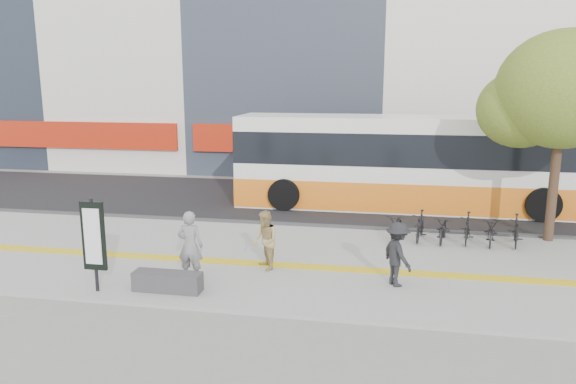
% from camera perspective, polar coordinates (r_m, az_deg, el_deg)
% --- Properties ---
extents(ground, '(120.00, 120.00, 0.00)m').
position_cam_1_polar(ground, '(13.28, -0.03, -9.63)').
color(ground, slate).
rests_on(ground, ground).
extents(sidewalk, '(40.00, 7.00, 0.08)m').
position_cam_1_polar(sidewalk, '(14.65, 1.06, -7.38)').
color(sidewalk, gray).
rests_on(sidewalk, ground).
extents(tactile_strip, '(40.00, 0.45, 0.01)m').
position_cam_1_polar(tactile_strip, '(14.17, 0.72, -7.86)').
color(tactile_strip, yellow).
rests_on(tactile_strip, sidewalk).
extents(street, '(40.00, 8.00, 0.06)m').
position_cam_1_polar(street, '(21.81, 4.31, -1.01)').
color(street, black).
rests_on(street, ground).
extents(curb, '(40.00, 0.25, 0.14)m').
position_cam_1_polar(curb, '(17.95, 2.90, -3.67)').
color(curb, '#323234').
rests_on(curb, ground).
extents(bench, '(1.60, 0.45, 0.45)m').
position_cam_1_polar(bench, '(12.82, -12.70, -9.28)').
color(bench, '#323234').
rests_on(bench, sidewalk).
extents(signboard, '(0.55, 0.10, 2.20)m').
position_cam_1_polar(signboard, '(12.93, -20.01, -4.56)').
color(signboard, black).
rests_on(signboard, sidewalk).
extents(street_tree, '(4.40, 3.80, 6.31)m').
position_cam_1_polar(street_tree, '(17.67, 27.07, 9.43)').
color(street_tree, '#382519').
rests_on(street_tree, sidewalk).
extents(bus, '(13.04, 3.09, 3.47)m').
position_cam_1_polar(bus, '(20.91, 12.67, 2.81)').
color(bus, white).
rests_on(bus, street).
extents(bicycle_row, '(4.18, 1.61, 0.90)m').
position_cam_1_polar(bicycle_row, '(16.86, 17.30, -3.70)').
color(bicycle_row, black).
rests_on(bicycle_row, sidewalk).
extents(seated_woman, '(0.63, 0.42, 1.73)m').
position_cam_1_polar(seated_woman, '(13.17, -10.37, -5.66)').
color(seated_woman, black).
rests_on(seated_woman, sidewalk).
extents(pedestrian_tan, '(0.88, 0.94, 1.53)m').
position_cam_1_polar(pedestrian_tan, '(13.73, -2.45, -5.18)').
color(pedestrian_tan, tan).
rests_on(pedestrian_tan, sidewalk).
extents(pedestrian_dark, '(1.01, 1.15, 1.54)m').
position_cam_1_polar(pedestrian_dark, '(12.92, 11.57, -6.50)').
color(pedestrian_dark, black).
rests_on(pedestrian_dark, sidewalk).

